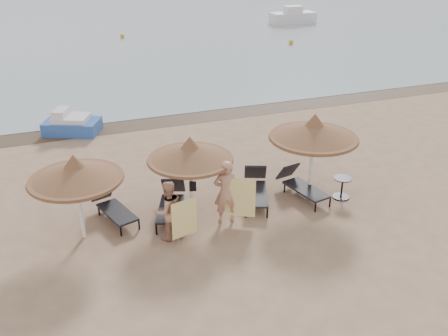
{
  "coord_description": "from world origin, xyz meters",
  "views": [
    {
      "loc": [
        -3.65,
        -11.11,
        7.69
      ],
      "look_at": [
        0.87,
        1.2,
        1.4
      ],
      "focal_mm": 40.0,
      "sensor_mm": 36.0,
      "label": 1
    }
  ],
  "objects_px": {
    "palapa_left": "(75,172)",
    "lounger_far_right": "(300,184)",
    "palapa_center": "(190,153)",
    "person_right": "(226,187)",
    "palapa_right": "(314,131)",
    "lounger_far_left": "(113,207)",
    "pedal_boat": "(71,124)",
    "lounger_near_right": "(256,187)",
    "person_left": "(168,206)",
    "side_table": "(342,188)",
    "lounger_near_left": "(171,202)"
  },
  "relations": [
    {
      "from": "palapa_right",
      "to": "person_left",
      "type": "xyz_separation_m",
      "value": [
        -4.84,
        -0.92,
        -1.16
      ]
    },
    {
      "from": "palapa_left",
      "to": "pedal_boat",
      "type": "height_order",
      "value": "palapa_left"
    },
    {
      "from": "pedal_boat",
      "to": "palapa_right",
      "type": "bearing_deg",
      "value": -26.11
    },
    {
      "from": "palapa_left",
      "to": "pedal_boat",
      "type": "distance_m",
      "value": 8.36
    },
    {
      "from": "person_right",
      "to": "side_table",
      "type": "bearing_deg",
      "value": -170.15
    },
    {
      "from": "side_table",
      "to": "person_right",
      "type": "bearing_deg",
      "value": -179.02
    },
    {
      "from": "palapa_center",
      "to": "lounger_near_left",
      "type": "distance_m",
      "value": 1.67
    },
    {
      "from": "lounger_near_left",
      "to": "person_right",
      "type": "height_order",
      "value": "person_right"
    },
    {
      "from": "lounger_near_right",
      "to": "person_right",
      "type": "xyz_separation_m",
      "value": [
        -1.33,
        -0.89,
        0.7
      ]
    },
    {
      "from": "palapa_center",
      "to": "pedal_boat",
      "type": "relative_size",
      "value": 0.98
    },
    {
      "from": "person_right",
      "to": "lounger_far_left",
      "type": "bearing_deg",
      "value": -14.32
    },
    {
      "from": "person_left",
      "to": "person_right",
      "type": "distance_m",
      "value": 1.8
    },
    {
      "from": "lounger_near_left",
      "to": "person_right",
      "type": "xyz_separation_m",
      "value": [
        1.38,
        -0.92,
        0.71
      ]
    },
    {
      "from": "lounger_far_right",
      "to": "person_left",
      "type": "bearing_deg",
      "value": 179.86
    },
    {
      "from": "palapa_center",
      "to": "lounger_near_right",
      "type": "xyz_separation_m",
      "value": [
        2.12,
        0.12,
        -1.55
      ]
    },
    {
      "from": "palapa_center",
      "to": "lounger_far_right",
      "type": "bearing_deg",
      "value": -2.0
    },
    {
      "from": "lounger_near_right",
      "to": "person_right",
      "type": "distance_m",
      "value": 1.75
    },
    {
      "from": "lounger_near_right",
      "to": "lounger_near_left",
      "type": "bearing_deg",
      "value": -158.72
    },
    {
      "from": "person_right",
      "to": "person_left",
      "type": "bearing_deg",
      "value": 18.69
    },
    {
      "from": "palapa_left",
      "to": "lounger_far_right",
      "type": "bearing_deg",
      "value": 0.64
    },
    {
      "from": "lounger_near_right",
      "to": "lounger_far_right",
      "type": "distance_m",
      "value": 1.46
    },
    {
      "from": "lounger_far_left",
      "to": "palapa_right",
      "type": "bearing_deg",
      "value": -23.96
    },
    {
      "from": "person_right",
      "to": "lounger_far_right",
      "type": "bearing_deg",
      "value": -157.98
    },
    {
      "from": "lounger_near_left",
      "to": "lounger_near_right",
      "type": "xyz_separation_m",
      "value": [
        2.71,
        -0.03,
        0.01
      ]
    },
    {
      "from": "palapa_right",
      "to": "side_table",
      "type": "distance_m",
      "value": 2.11
    },
    {
      "from": "lounger_far_right",
      "to": "side_table",
      "type": "height_order",
      "value": "lounger_far_right"
    },
    {
      "from": "lounger_far_right",
      "to": "person_left",
      "type": "relative_size",
      "value": 1.02
    },
    {
      "from": "palapa_left",
      "to": "lounger_far_right",
      "type": "xyz_separation_m",
      "value": [
        6.74,
        0.07,
        -1.59
      ]
    },
    {
      "from": "palapa_left",
      "to": "side_table",
      "type": "xyz_separation_m",
      "value": [
        7.9,
        -0.5,
        -1.66
      ]
    },
    {
      "from": "lounger_far_left",
      "to": "pedal_boat",
      "type": "height_order",
      "value": "pedal_boat"
    },
    {
      "from": "palapa_center",
      "to": "person_right",
      "type": "relative_size",
      "value": 1.11
    },
    {
      "from": "lounger_near_left",
      "to": "palapa_center",
      "type": "bearing_deg",
      "value": 6.82
    },
    {
      "from": "lounger_near_left",
      "to": "lounger_near_right",
      "type": "distance_m",
      "value": 2.71
    },
    {
      "from": "palapa_center",
      "to": "palapa_right",
      "type": "relative_size",
      "value": 0.91
    },
    {
      "from": "lounger_near_right",
      "to": "palapa_left",
      "type": "bearing_deg",
      "value": -154.72
    },
    {
      "from": "side_table",
      "to": "pedal_boat",
      "type": "relative_size",
      "value": 0.27
    },
    {
      "from": "lounger_far_left",
      "to": "person_left",
      "type": "xyz_separation_m",
      "value": [
        1.27,
        -1.61,
        0.63
      ]
    },
    {
      "from": "lounger_near_right",
      "to": "palapa_right",
      "type": "bearing_deg",
      "value": 12.75
    },
    {
      "from": "person_left",
      "to": "person_right",
      "type": "height_order",
      "value": "person_right"
    },
    {
      "from": "lounger_near_left",
      "to": "person_left",
      "type": "distance_m",
      "value": 1.41
    },
    {
      "from": "lounger_near_right",
      "to": "person_left",
      "type": "bearing_deg",
      "value": -137.04
    },
    {
      "from": "palapa_left",
      "to": "palapa_center",
      "type": "xyz_separation_m",
      "value": [
        3.18,
        0.2,
        -0.02
      ]
    },
    {
      "from": "palapa_left",
      "to": "side_table",
      "type": "height_order",
      "value": "palapa_left"
    },
    {
      "from": "person_left",
      "to": "lounger_near_right",
      "type": "bearing_deg",
      "value": -169.19
    },
    {
      "from": "palapa_left",
      "to": "palapa_right",
      "type": "height_order",
      "value": "palapa_right"
    },
    {
      "from": "palapa_center",
      "to": "person_right",
      "type": "xyz_separation_m",
      "value": [
        0.79,
        -0.77,
        -0.84
      ]
    },
    {
      "from": "lounger_near_right",
      "to": "person_right",
      "type": "bearing_deg",
      "value": -124.31
    },
    {
      "from": "palapa_right",
      "to": "person_right",
      "type": "height_order",
      "value": "palapa_right"
    },
    {
      "from": "palapa_left",
      "to": "lounger_far_left",
      "type": "distance_m",
      "value": 2.0
    },
    {
      "from": "lounger_far_left",
      "to": "pedal_boat",
      "type": "relative_size",
      "value": 0.78
    }
  ]
}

